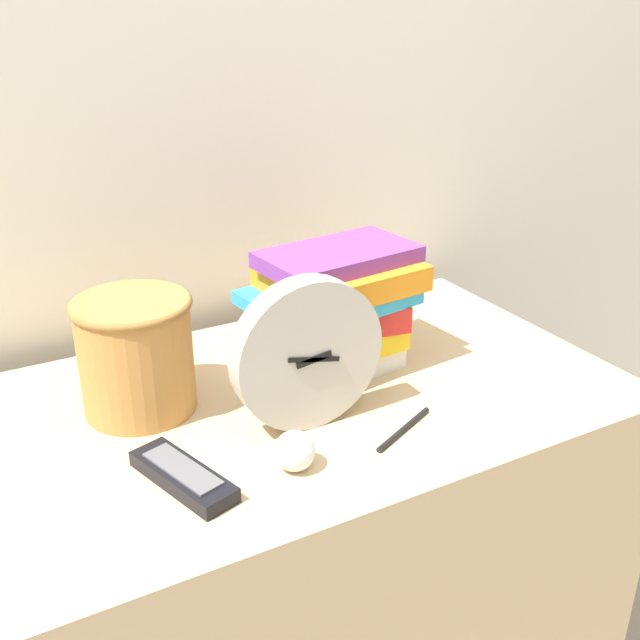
# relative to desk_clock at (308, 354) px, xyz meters

# --- Properties ---
(wall_back) EXTENTS (6.00, 0.04, 2.40)m
(wall_back) POSITION_rel_desk_clock_xyz_m (-0.03, 0.44, 0.35)
(wall_back) COLOR silver
(wall_back) RESTS_ON ground_plane
(desk) EXTENTS (1.08, 0.57, 0.75)m
(desk) POSITION_rel_desk_clock_xyz_m (-0.03, 0.08, -0.48)
(desk) COLOR tan
(desk) RESTS_ON ground_plane
(desk_clock) EXTENTS (0.21, 0.04, 0.21)m
(desk_clock) POSITION_rel_desk_clock_xyz_m (0.00, 0.00, 0.00)
(desk_clock) COLOR #B7B2A8
(desk_clock) RESTS_ON desk
(book_stack) EXTENTS (0.27, 0.22, 0.20)m
(book_stack) POSITION_rel_desk_clock_xyz_m (0.12, 0.14, -0.01)
(book_stack) COLOR white
(book_stack) RESTS_ON desk
(basket) EXTENTS (0.17, 0.17, 0.17)m
(basket) POSITION_rel_desk_clock_xyz_m (-0.19, 0.15, -0.02)
(basket) COLOR #B27A3D
(basket) RESTS_ON desk
(tv_remote) EXTENTS (0.09, 0.17, 0.02)m
(tv_remote) POSITION_rel_desk_clock_xyz_m (-0.20, -0.05, -0.10)
(tv_remote) COLOR black
(tv_remote) RESTS_ON desk
(crumpled_paper_ball) EXTENTS (0.05, 0.05, 0.05)m
(crumpled_paper_ball) POSITION_rel_desk_clock_xyz_m (-0.07, -0.09, -0.08)
(crumpled_paper_ball) COLOR white
(crumpled_paper_ball) RESTS_ON desk
(pen) EXTENTS (0.12, 0.06, 0.01)m
(pen) POSITION_rel_desk_clock_xyz_m (0.10, -0.08, -0.10)
(pen) COLOR black
(pen) RESTS_ON desk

